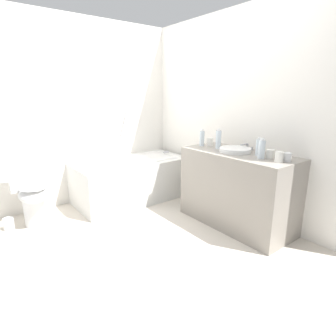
# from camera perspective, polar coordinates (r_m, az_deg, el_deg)

# --- Properties ---
(ground_plane) EXTENTS (3.74, 3.74, 0.00)m
(ground_plane) POSITION_cam_1_polar(r_m,az_deg,el_deg) (3.01, -6.19, -13.89)
(ground_plane) COLOR beige
(wall_back_tiled) EXTENTS (3.07, 0.10, 2.40)m
(wall_back_tiled) POSITION_cam_1_polar(r_m,az_deg,el_deg) (3.93, -17.79, 10.69)
(wall_back_tiled) COLOR white
(wall_back_tiled) RESTS_ON ground_plane
(wall_right_mirror) EXTENTS (0.10, 3.14, 2.40)m
(wall_right_mirror) POSITION_cam_1_polar(r_m,az_deg,el_deg) (3.55, 12.99, 10.63)
(wall_right_mirror) COLOR white
(wall_right_mirror) RESTS_ON ground_plane
(bathtub) EXTENTS (1.54, 0.78, 1.27)m
(bathtub) POSITION_cam_1_polar(r_m,az_deg,el_deg) (3.91, -7.49, -2.13)
(bathtub) COLOR silver
(bathtub) RESTS_ON ground_plane
(toilet) EXTENTS (0.40, 0.53, 0.68)m
(toilet) POSITION_cam_1_polar(r_m,az_deg,el_deg) (3.49, -26.20, -4.71)
(toilet) COLOR white
(toilet) RESTS_ON ground_plane
(vanity_counter) EXTENTS (0.58, 1.26, 0.84)m
(vanity_counter) POSITION_cam_1_polar(r_m,az_deg,el_deg) (3.19, 14.01, -4.26)
(vanity_counter) COLOR gray
(vanity_counter) RESTS_ON ground_plane
(sink_basin) EXTENTS (0.34, 0.34, 0.04)m
(sink_basin) POSITION_cam_1_polar(r_m,az_deg,el_deg) (3.11, 13.68, 3.65)
(sink_basin) COLOR white
(sink_basin) RESTS_ON vanity_counter
(sink_faucet) EXTENTS (0.13, 0.15, 0.08)m
(sink_faucet) POSITION_cam_1_polar(r_m,az_deg,el_deg) (3.26, 15.89, 4.24)
(sink_faucet) COLOR #A7A7AC
(sink_faucet) RESTS_ON vanity_counter
(water_bottle_0) EXTENTS (0.06, 0.06, 0.20)m
(water_bottle_0) POSITION_cam_1_polar(r_m,az_deg,el_deg) (3.39, 7.02, 6.12)
(water_bottle_0) COLOR silver
(water_bottle_0) RESTS_ON vanity_counter
(water_bottle_1) EXTENTS (0.06, 0.06, 0.23)m
(water_bottle_1) POSITION_cam_1_polar(r_m,az_deg,el_deg) (3.23, 10.36, 5.82)
(water_bottle_1) COLOR silver
(water_bottle_1) RESTS_ON vanity_counter
(water_bottle_2) EXTENTS (0.07, 0.07, 0.20)m
(water_bottle_2) POSITION_cam_1_polar(r_m,az_deg,el_deg) (2.85, 18.75, 3.71)
(water_bottle_2) COLOR silver
(water_bottle_2) RESTS_ON vanity_counter
(water_bottle_3) EXTENTS (0.06, 0.06, 0.19)m
(water_bottle_3) POSITION_cam_1_polar(r_m,az_deg,el_deg) (2.97, 18.19, 4.08)
(water_bottle_3) COLOR silver
(water_bottle_3) RESTS_ON vanity_counter
(drinking_glass_0) EXTENTS (0.07, 0.07, 0.10)m
(drinking_glass_0) POSITION_cam_1_polar(r_m,az_deg,el_deg) (3.40, 8.67, 5.33)
(drinking_glass_0) COLOR white
(drinking_glass_0) RESTS_ON vanity_counter
(drinking_glass_1) EXTENTS (0.08, 0.08, 0.09)m
(drinking_glass_1) POSITION_cam_1_polar(r_m,az_deg,el_deg) (2.89, 20.38, 2.74)
(drinking_glass_1) COLOR white
(drinking_glass_1) RESTS_ON vanity_counter
(drinking_glass_2) EXTENTS (0.08, 0.08, 0.08)m
(drinking_glass_2) POSITION_cam_1_polar(r_m,az_deg,el_deg) (2.81, 23.37, 2.06)
(drinking_glass_2) COLOR white
(drinking_glass_2) RESTS_ON vanity_counter
(drinking_glass_3) EXTENTS (0.08, 0.08, 0.10)m
(drinking_glass_3) POSITION_cam_1_polar(r_m,az_deg,el_deg) (2.76, 21.93, 2.14)
(drinking_glass_3) COLOR white
(drinking_glass_3) RESTS_ON vanity_counter
(toilet_paper_roll) EXTENTS (0.11, 0.11, 0.13)m
(toilet_paper_roll) POSITION_cam_1_polar(r_m,az_deg,el_deg) (3.55, -29.98, -9.98)
(toilet_paper_roll) COLOR white
(toilet_paper_roll) RESTS_ON ground_plane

